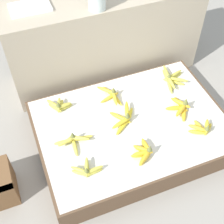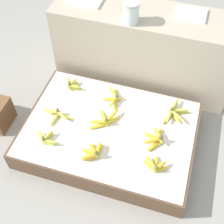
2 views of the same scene
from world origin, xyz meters
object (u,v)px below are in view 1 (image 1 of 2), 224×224
(banana_bunch_front_left, at_px, (87,170))
(banana_bunch_middle_midleft, at_px, (124,118))
(banana_bunch_front_midleft, at_px, (144,152))
(foam_tray_white, at_px, (30,7))
(banana_bunch_back_left, at_px, (59,106))
(banana_bunch_back_midright, at_px, (171,78))
(banana_bunch_back_midleft, at_px, (112,95))
(banana_bunch_front_midright, at_px, (202,128))
(banana_bunch_middle_left, at_px, (74,141))
(banana_bunch_middle_midright, at_px, (181,107))

(banana_bunch_front_left, bearing_deg, banana_bunch_middle_midleft, 38.36)
(banana_bunch_front_midleft, height_order, banana_bunch_middle_midleft, banana_bunch_front_midleft)
(banana_bunch_front_left, xyz_separation_m, foam_tray_white, (-0.03, 0.99, 0.50))
(banana_bunch_front_midleft, relative_size, banana_bunch_back_left, 1.07)
(banana_bunch_back_midright, height_order, foam_tray_white, foam_tray_white)
(banana_bunch_front_midleft, height_order, banana_bunch_back_midleft, banana_bunch_front_midleft)
(banana_bunch_back_left, relative_size, banana_bunch_back_midright, 0.61)
(banana_bunch_front_left, height_order, banana_bunch_front_midright, banana_bunch_front_midright)
(banana_bunch_front_left, bearing_deg, foam_tray_white, 91.81)
(banana_bunch_front_midright, bearing_deg, banana_bunch_middle_left, 165.41)
(banana_bunch_middle_midleft, bearing_deg, banana_bunch_front_midright, -30.84)
(banana_bunch_middle_midleft, height_order, banana_bunch_back_left, banana_bunch_middle_midleft)
(banana_bunch_middle_midright, bearing_deg, banana_bunch_back_left, 157.73)
(banana_bunch_front_midright, relative_size, banana_bunch_middle_midleft, 0.80)
(foam_tray_white, bearing_deg, banana_bunch_back_midright, -29.26)
(banana_bunch_front_midleft, bearing_deg, banana_bunch_middle_left, 147.59)
(banana_bunch_front_midleft, distance_m, banana_bunch_back_midright, 0.70)
(banana_bunch_front_left, height_order, banana_bunch_middle_midright, banana_bunch_middle_midright)
(banana_bunch_front_left, bearing_deg, banana_bunch_middle_left, 93.04)
(banana_bunch_middle_left, xyz_separation_m, foam_tray_white, (-0.02, 0.76, 0.50))
(banana_bunch_middle_midleft, distance_m, foam_tray_white, 0.95)
(banana_bunch_front_left, bearing_deg, banana_bunch_front_midleft, -1.49)
(banana_bunch_middle_midleft, bearing_deg, foam_tray_white, 118.45)
(banana_bunch_front_midright, relative_size, banana_bunch_back_midright, 0.69)
(banana_bunch_front_left, bearing_deg, banana_bunch_front_midright, 1.38)
(banana_bunch_middle_midright, relative_size, foam_tray_white, 0.85)
(banana_bunch_front_midleft, height_order, banana_bunch_middle_left, banana_bunch_front_midleft)
(banana_bunch_back_left, bearing_deg, banana_bunch_back_midright, -2.44)
(banana_bunch_middle_midright, bearing_deg, banana_bunch_middle_left, 179.98)
(banana_bunch_front_left, bearing_deg, banana_bunch_back_midleft, 55.45)
(banana_bunch_back_left, bearing_deg, banana_bunch_middle_midleft, -35.21)
(banana_bunch_front_midright, distance_m, banana_bunch_middle_left, 0.83)
(banana_bunch_back_left, bearing_deg, foam_tray_white, 91.34)
(banana_bunch_front_midleft, bearing_deg, banana_bunch_middle_midright, 31.29)
(banana_bunch_middle_midleft, relative_size, banana_bunch_back_left, 1.39)
(banana_bunch_back_midleft, distance_m, foam_tray_white, 0.80)
(banana_bunch_front_midright, xyz_separation_m, banana_bunch_back_left, (-0.81, 0.53, 0.00))
(foam_tray_white, bearing_deg, banana_bunch_front_midleft, -68.54)
(banana_bunch_front_left, height_order, banana_bunch_front_midleft, banana_bunch_front_midleft)
(banana_bunch_middle_midright, distance_m, banana_bunch_back_left, 0.84)
(banana_bunch_front_midleft, xyz_separation_m, foam_tray_white, (-0.39, 1.00, 0.50))
(banana_bunch_back_midleft, bearing_deg, banana_bunch_front_left, -124.55)
(banana_bunch_middle_left, height_order, banana_bunch_back_midleft, same)
(banana_bunch_middle_midright, bearing_deg, banana_bunch_back_midright, 74.44)
(banana_bunch_front_left, xyz_separation_m, banana_bunch_front_midleft, (0.36, -0.01, 0.00))
(banana_bunch_front_left, relative_size, foam_tray_white, 0.70)
(banana_bunch_middle_midleft, bearing_deg, banana_bunch_middle_left, -171.92)
(banana_bunch_front_midleft, xyz_separation_m, banana_bunch_back_midleft, (-0.01, 0.52, -0.01))
(banana_bunch_back_midleft, height_order, foam_tray_white, foam_tray_white)
(banana_bunch_back_midright, bearing_deg, banana_bunch_middle_midright, -105.56)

